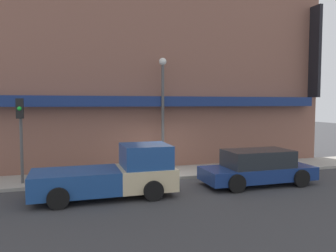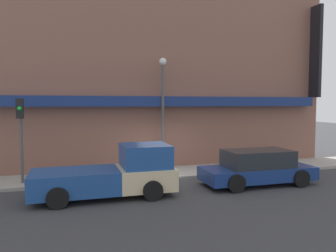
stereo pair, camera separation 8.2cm
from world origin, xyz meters
TOP-DOWN VIEW (x-y plane):
  - ground_plane at (0.00, 0.00)m, footprint 80.00×80.00m
  - sidewalk at (0.00, 1.24)m, footprint 36.00×2.48m
  - building at (0.01, 3.96)m, footprint 19.80×3.80m
  - pickup_truck at (-2.63, -1.75)m, footprint 5.07×2.13m
  - parked_car at (3.32, -1.75)m, footprint 4.72×2.00m
  - fire_hydrant at (2.88, 0.71)m, footprint 0.17×0.17m
  - street_lamp at (0.25, 1.82)m, footprint 0.36×0.36m
  - traffic_light at (-6.03, 0.70)m, footprint 0.28×0.42m

SIDE VIEW (x-z plane):
  - ground_plane at x=0.00m, z-range 0.00..0.00m
  - sidewalk at x=0.00m, z-range 0.00..0.13m
  - fire_hydrant at x=2.88m, z-range 0.13..0.77m
  - parked_car at x=3.32m, z-range -0.01..1.44m
  - pickup_truck at x=-2.63m, z-range -0.12..1.74m
  - traffic_light at x=-6.03m, z-range 0.79..4.24m
  - street_lamp at x=0.25m, z-range 0.82..6.28m
  - building at x=0.01m, z-range -0.02..11.78m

